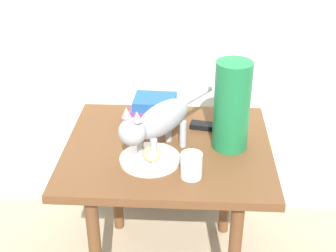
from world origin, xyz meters
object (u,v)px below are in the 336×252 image
object	(u,v)px
side_table	(168,165)
tv_remote	(210,127)
cat	(157,122)
candle_jar	(191,167)
green_vase	(232,106)
plate	(150,159)
book_stack	(154,110)
bread_roll	(152,153)

from	to	relation	value
side_table	tv_remote	world-z (taller)	tv_remote
side_table	cat	xyz separation A→B (m)	(-0.03, -0.07, 0.22)
candle_jar	tv_remote	size ratio (longest dim) A/B	0.57
cat	tv_remote	bearing A→B (deg)	47.08
green_vase	plate	bearing A→B (deg)	-157.60
candle_jar	side_table	bearing A→B (deg)	114.26
plate	book_stack	xyz separation A→B (m)	(-0.01, 0.28, 0.04)
side_table	book_stack	distance (m)	0.24
side_table	cat	distance (m)	0.23
plate	side_table	bearing A→B (deg)	62.00
green_vase	candle_jar	world-z (taller)	green_vase
green_vase	tv_remote	world-z (taller)	green_vase
cat	book_stack	distance (m)	0.26
bread_roll	candle_jar	distance (m)	0.15
plate	green_vase	world-z (taller)	green_vase
cat	candle_jar	xyz separation A→B (m)	(0.12, -0.12, -0.09)
green_vase	bread_roll	bearing A→B (deg)	-154.75
cat	candle_jar	world-z (taller)	cat
bread_roll	cat	bearing A→B (deg)	72.41
candle_jar	cat	bearing A→B (deg)	134.07
plate	cat	distance (m)	0.13
cat	tv_remote	xyz separation A→B (m)	(0.19, 0.20, -0.12)
side_table	candle_jar	bearing A→B (deg)	-65.74
candle_jar	tv_remote	world-z (taller)	candle_jar
green_vase	cat	bearing A→B (deg)	-163.11
plate	green_vase	size ratio (longest dim) A/B	0.65
bread_roll	tv_remote	distance (m)	0.32
side_table	candle_jar	size ratio (longest dim) A/B	8.68
bread_roll	book_stack	world-z (taller)	book_stack
bread_roll	green_vase	size ratio (longest dim) A/B	0.25
plate	cat	xyz separation A→B (m)	(0.02, 0.04, 0.13)
book_stack	green_vase	world-z (taller)	green_vase
plate	candle_jar	size ratio (longest dim) A/B	2.43
green_vase	tv_remote	xyz separation A→B (m)	(-0.07, 0.12, -0.15)
book_stack	cat	bearing A→B (deg)	-82.26
green_vase	tv_remote	bearing A→B (deg)	118.22
bread_roll	book_stack	size ratio (longest dim) A/B	0.45
bread_roll	cat	xyz separation A→B (m)	(0.02, 0.05, 0.09)
bread_roll	tv_remote	bearing A→B (deg)	51.07
cat	green_vase	world-z (taller)	green_vase
bread_roll	cat	world-z (taller)	cat
side_table	tv_remote	xyz separation A→B (m)	(0.15, 0.13, 0.09)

